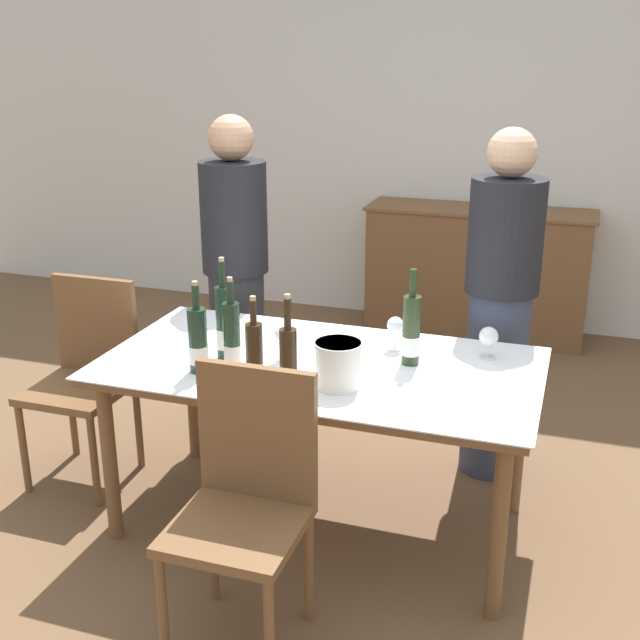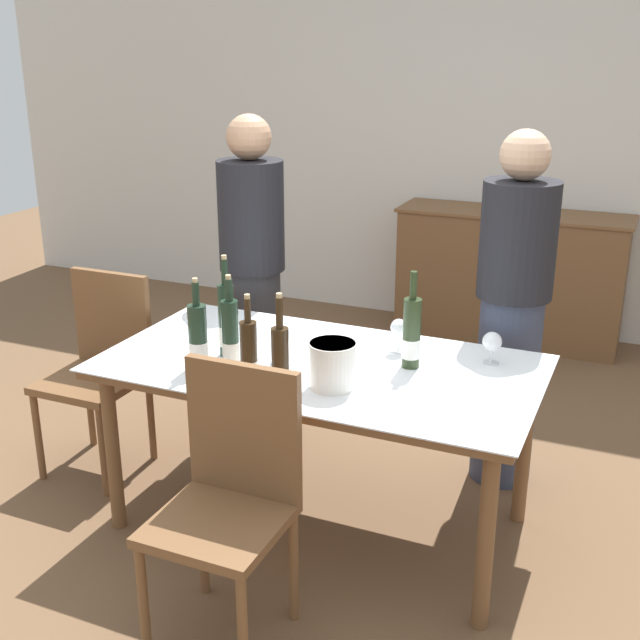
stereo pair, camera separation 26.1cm
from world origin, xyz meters
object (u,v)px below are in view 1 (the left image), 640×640
at_px(wine_glass_0, 489,337).
at_px(chair_near_front, 247,491).
at_px(wine_bottle_0, 255,359).
at_px(wine_bottle_4, 224,324).
at_px(ice_bucket, 338,363).
at_px(wine_glass_2, 283,336).
at_px(sideboard_cabinet, 477,272).
at_px(person_guest_left, 500,309).
at_px(wine_bottle_3, 411,332).
at_px(wine_bottle_5, 232,340).
at_px(chair_left_end, 87,366).
at_px(person_host, 236,279).
at_px(wine_glass_1, 395,327).
at_px(dining_table, 320,379).
at_px(wine_bottle_1, 288,364).
at_px(wine_bottle_2, 198,341).

relative_size(wine_glass_0, chair_near_front, 0.14).
xyz_separation_m(wine_bottle_0, wine_bottle_4, (-0.24, 0.25, 0.02)).
distance_m(ice_bucket, wine_bottle_4, 0.53).
bearing_deg(chair_near_front, wine_glass_2, 100.40).
height_order(sideboard_cabinet, person_guest_left, person_guest_left).
height_order(wine_bottle_3, wine_bottle_4, wine_bottle_4).
distance_m(wine_bottle_5, chair_left_end, 0.99).
bearing_deg(person_guest_left, wine_bottle_3, -114.91).
bearing_deg(person_guest_left, wine_glass_0, -89.44).
bearing_deg(person_host, wine_bottle_0, -62.57).
xyz_separation_m(wine_glass_1, person_host, (-0.94, 0.50, -0.02)).
distance_m(dining_table, wine_bottle_0, 0.40).
distance_m(wine_bottle_3, wine_bottle_5, 0.70).
xyz_separation_m(dining_table, wine_bottle_3, (0.34, 0.10, 0.21)).
relative_size(wine_glass_1, wine_glass_2, 0.99).
bearing_deg(wine_bottle_0, person_host, 117.43).
xyz_separation_m(wine_bottle_1, wine_glass_2, (-0.15, 0.34, -0.03)).
distance_m(wine_bottle_4, wine_glass_0, 1.06).
xyz_separation_m(wine_bottle_1, chair_near_front, (-0.03, -0.33, -0.33)).
height_order(wine_bottle_1, person_host, person_host).
bearing_deg(wine_bottle_5, wine_glass_0, 27.62).
distance_m(wine_glass_2, chair_near_front, 0.74).
relative_size(sideboard_cabinet, wine_bottle_2, 4.17).
bearing_deg(wine_glass_2, wine_glass_1, 32.88).
xyz_separation_m(dining_table, chair_near_front, (-0.03, -0.69, -0.13)).
bearing_deg(chair_near_front, sideboard_cabinet, 84.67).
relative_size(wine_bottle_2, wine_glass_0, 2.76).
bearing_deg(wine_bottle_3, wine_bottle_5, -153.06).
xyz_separation_m(wine_glass_1, chair_near_front, (-0.28, -0.93, -0.30)).
height_order(dining_table, wine_glass_1, wine_glass_1).
bearing_deg(wine_bottle_0, wine_bottle_4, 133.35).
bearing_deg(wine_glass_2, chair_left_end, 174.09).
xyz_separation_m(chair_left_end, person_guest_left, (1.79, 0.62, 0.27)).
bearing_deg(wine_glass_2, wine_bottle_2, -140.93).
bearing_deg(wine_glass_2, wine_bottle_1, -65.79).
height_order(wine_bottle_0, wine_bottle_1, wine_bottle_1).
bearing_deg(person_guest_left, wine_glass_2, -136.93).
relative_size(wine_bottle_0, wine_glass_0, 2.73).
distance_m(wine_bottle_2, chair_near_front, 0.68).
height_order(wine_glass_1, wine_glass_2, wine_glass_2).
relative_size(sideboard_cabinet, person_host, 0.93).
relative_size(wine_bottle_5, wine_glass_2, 2.73).
distance_m(wine_bottle_5, wine_glass_2, 0.24).
bearing_deg(wine_bottle_4, person_host, 111.17).
bearing_deg(sideboard_cabinet, dining_table, -96.12).
xyz_separation_m(wine_glass_1, chair_left_end, (-1.41, -0.15, -0.30)).
xyz_separation_m(wine_bottle_3, chair_near_front, (-0.37, -0.79, -0.33)).
height_order(wine_bottle_4, wine_glass_0, wine_bottle_4).
bearing_deg(ice_bucket, wine_bottle_1, -131.43).
bearing_deg(chair_near_front, ice_bucket, 71.20).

